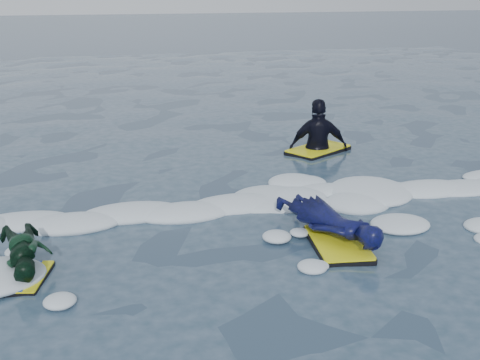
# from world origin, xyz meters

# --- Properties ---
(ground) EXTENTS (120.00, 120.00, 0.00)m
(ground) POSITION_xyz_m (0.00, 0.00, 0.00)
(ground) COLOR #1B2F41
(ground) RESTS_ON ground
(foam_band) EXTENTS (12.00, 3.10, 0.30)m
(foam_band) POSITION_xyz_m (0.00, 1.03, 0.00)
(foam_band) COLOR white
(foam_band) RESTS_ON ground
(prone_woman_unit) EXTENTS (1.10, 1.77, 0.43)m
(prone_woman_unit) POSITION_xyz_m (0.48, 0.08, 0.22)
(prone_woman_unit) COLOR black
(prone_woman_unit) RESTS_ON ground
(prone_child_unit) EXTENTS (0.66, 1.19, 0.43)m
(prone_child_unit) POSITION_xyz_m (-3.02, 0.06, 0.22)
(prone_child_unit) COLOR black
(prone_child_unit) RESTS_ON ground
(waiting_rider_unit) EXTENTS (1.41, 1.22, 1.85)m
(waiting_rider_unit) POSITION_xyz_m (1.80, 3.88, 0.07)
(waiting_rider_unit) COLOR black
(waiting_rider_unit) RESTS_ON ground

